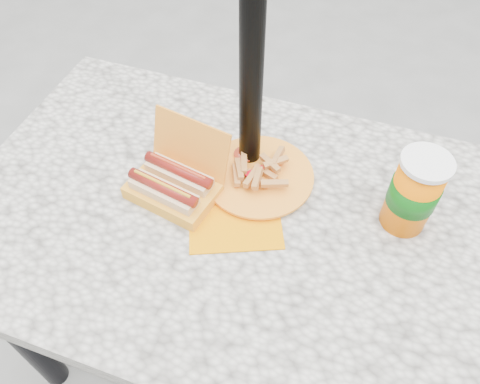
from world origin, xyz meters
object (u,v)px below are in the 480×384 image
(soda_cup, at_px, (414,193))
(hotdog_box, at_px, (174,184))
(fries_plate, at_px, (256,178))
(umbrella_pole, at_px, (252,30))

(soda_cup, bearing_deg, hotdog_box, -169.13)
(hotdog_box, xyz_separation_m, soda_cup, (0.49, 0.10, 0.06))
(hotdog_box, height_order, soda_cup, soda_cup)
(fries_plate, relative_size, soda_cup, 1.95)
(hotdog_box, bearing_deg, umbrella_pole, 61.78)
(umbrella_pole, relative_size, soda_cup, 11.54)
(hotdog_box, distance_m, soda_cup, 0.51)
(umbrella_pole, height_order, soda_cup, umbrella_pole)
(hotdog_box, relative_size, fries_plate, 0.59)
(soda_cup, bearing_deg, fries_plate, 179.73)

